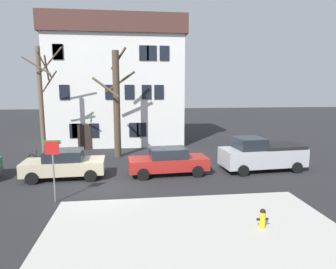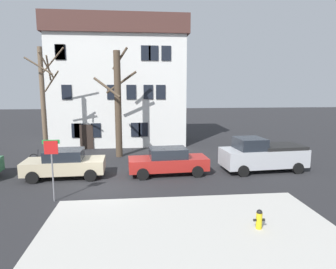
{
  "view_description": "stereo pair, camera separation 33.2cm",
  "coord_description": "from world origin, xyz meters",
  "px_view_note": "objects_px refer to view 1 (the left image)",
  "views": [
    {
      "loc": [
        1.33,
        -15.0,
        5.14
      ],
      "look_at": [
        3.42,
        2.28,
        2.38
      ],
      "focal_mm": 31.45,
      "sensor_mm": 36.0,
      "label": 1
    },
    {
      "loc": [
        1.66,
        -15.04,
        5.14
      ],
      "look_at": [
        3.42,
        2.28,
        2.38
      ],
      "focal_mm": 31.45,
      "sensor_mm": 36.0,
      "label": 2
    }
  ],
  "objects_px": {
    "tree_bare_near": "(42,99)",
    "car_red_sedan": "(168,161)",
    "tree_bare_mid": "(116,102)",
    "street_sign_pole": "(53,159)",
    "fire_hydrant": "(263,218)",
    "car_beige_sedan": "(64,164)",
    "pickup_truck_silver": "(262,154)",
    "building_main": "(117,82)",
    "bicycle_leaning": "(40,159)"
  },
  "relations": [
    {
      "from": "building_main",
      "to": "car_red_sedan",
      "type": "height_order",
      "value": "building_main"
    },
    {
      "from": "tree_bare_near",
      "to": "car_beige_sedan",
      "type": "xyz_separation_m",
      "value": [
        2.41,
        -4.85,
        -3.53
      ]
    },
    {
      "from": "car_beige_sedan",
      "to": "tree_bare_mid",
      "type": "bearing_deg",
      "value": 61.09
    },
    {
      "from": "car_beige_sedan",
      "to": "fire_hydrant",
      "type": "bearing_deg",
      "value": -41.06
    },
    {
      "from": "tree_bare_mid",
      "to": "bicycle_leaning",
      "type": "relative_size",
      "value": 4.72
    },
    {
      "from": "car_red_sedan",
      "to": "bicycle_leaning",
      "type": "xyz_separation_m",
      "value": [
        -8.36,
        3.25,
        -0.45
      ]
    },
    {
      "from": "tree_bare_near",
      "to": "street_sign_pole",
      "type": "bearing_deg",
      "value": -71.96
    },
    {
      "from": "tree_bare_near",
      "to": "pickup_truck_silver",
      "type": "height_order",
      "value": "tree_bare_near"
    },
    {
      "from": "building_main",
      "to": "tree_bare_near",
      "type": "xyz_separation_m",
      "value": [
        -4.98,
        -6.48,
        -1.34
      ]
    },
    {
      "from": "car_red_sedan",
      "to": "fire_hydrant",
      "type": "bearing_deg",
      "value": -71.18
    },
    {
      "from": "tree_bare_mid",
      "to": "street_sign_pole",
      "type": "bearing_deg",
      "value": -105.37
    },
    {
      "from": "tree_bare_near",
      "to": "tree_bare_mid",
      "type": "bearing_deg",
      "value": 2.05
    },
    {
      "from": "tree_bare_near",
      "to": "tree_bare_mid",
      "type": "xyz_separation_m",
      "value": [
        5.19,
        0.19,
        -0.25
      ]
    },
    {
      "from": "fire_hydrant",
      "to": "tree_bare_near",
      "type": "bearing_deg",
      "value": 131.69
    },
    {
      "from": "tree_bare_mid",
      "to": "fire_hydrant",
      "type": "relative_size",
      "value": 11.29
    },
    {
      "from": "tree_bare_near",
      "to": "street_sign_pole",
      "type": "distance_m",
      "value": 9.31
    },
    {
      "from": "car_beige_sedan",
      "to": "pickup_truck_silver",
      "type": "xyz_separation_m",
      "value": [
        11.96,
        0.24,
        0.19
      ]
    },
    {
      "from": "tree_bare_near",
      "to": "tree_bare_mid",
      "type": "relative_size",
      "value": 0.99
    },
    {
      "from": "building_main",
      "to": "tree_bare_mid",
      "type": "xyz_separation_m",
      "value": [
        0.21,
        -6.29,
        -1.59
      ]
    },
    {
      "from": "building_main",
      "to": "street_sign_pole",
      "type": "height_order",
      "value": "building_main"
    },
    {
      "from": "tree_bare_mid",
      "to": "street_sign_pole",
      "type": "height_order",
      "value": "tree_bare_mid"
    },
    {
      "from": "tree_bare_near",
      "to": "building_main",
      "type": "bearing_deg",
      "value": 52.44
    },
    {
      "from": "tree_bare_mid",
      "to": "pickup_truck_silver",
      "type": "xyz_separation_m",
      "value": [
        9.18,
        -4.8,
        -3.09
      ]
    },
    {
      "from": "tree_bare_near",
      "to": "car_red_sedan",
      "type": "xyz_separation_m",
      "value": [
        8.41,
        -4.86,
        -3.54
      ]
    },
    {
      "from": "tree_bare_near",
      "to": "car_beige_sedan",
      "type": "relative_size",
      "value": 1.76
    },
    {
      "from": "car_beige_sedan",
      "to": "pickup_truck_silver",
      "type": "height_order",
      "value": "pickup_truck_silver"
    },
    {
      "from": "tree_bare_near",
      "to": "street_sign_pole",
      "type": "relative_size",
      "value": 2.81
    },
    {
      "from": "tree_bare_near",
      "to": "car_red_sedan",
      "type": "relative_size",
      "value": 1.68
    },
    {
      "from": "fire_hydrant",
      "to": "street_sign_pole",
      "type": "relative_size",
      "value": 0.25
    },
    {
      "from": "tree_bare_mid",
      "to": "pickup_truck_silver",
      "type": "bearing_deg",
      "value": -27.6
    },
    {
      "from": "car_beige_sedan",
      "to": "pickup_truck_silver",
      "type": "distance_m",
      "value": 11.96
    },
    {
      "from": "car_beige_sedan",
      "to": "street_sign_pole",
      "type": "xyz_separation_m",
      "value": [
        0.38,
        -3.71,
        1.17
      ]
    },
    {
      "from": "tree_bare_near",
      "to": "pickup_truck_silver",
      "type": "xyz_separation_m",
      "value": [
        14.37,
        -4.61,
        -3.34
      ]
    },
    {
      "from": "street_sign_pole",
      "to": "car_red_sedan",
      "type": "bearing_deg",
      "value": 33.37
    },
    {
      "from": "car_red_sedan",
      "to": "building_main",
      "type": "bearing_deg",
      "value": 106.85
    },
    {
      "from": "tree_bare_mid",
      "to": "pickup_truck_silver",
      "type": "height_order",
      "value": "tree_bare_mid"
    },
    {
      "from": "pickup_truck_silver",
      "to": "car_red_sedan",
      "type": "bearing_deg",
      "value": -177.65
    },
    {
      "from": "tree_bare_mid",
      "to": "car_red_sedan",
      "type": "bearing_deg",
      "value": -57.43
    },
    {
      "from": "tree_bare_near",
      "to": "street_sign_pole",
      "type": "height_order",
      "value": "tree_bare_near"
    },
    {
      "from": "fire_hydrant",
      "to": "car_red_sedan",
      "type": "bearing_deg",
      "value": 108.82
    },
    {
      "from": "car_beige_sedan",
      "to": "tree_bare_near",
      "type": "bearing_deg",
      "value": 116.4
    },
    {
      "from": "building_main",
      "to": "fire_hydrant",
      "type": "xyz_separation_m",
      "value": [
        5.97,
        -18.77,
        -5.2
      ]
    },
    {
      "from": "tree_bare_near",
      "to": "bicycle_leaning",
      "type": "distance_m",
      "value": 4.3
    },
    {
      "from": "car_beige_sedan",
      "to": "pickup_truck_silver",
      "type": "relative_size",
      "value": 0.86
    },
    {
      "from": "tree_bare_mid",
      "to": "car_beige_sedan",
      "type": "bearing_deg",
      "value": -118.91
    },
    {
      "from": "pickup_truck_silver",
      "to": "street_sign_pole",
      "type": "xyz_separation_m",
      "value": [
        -11.58,
        -3.95,
        0.98
      ]
    },
    {
      "from": "tree_bare_near",
      "to": "pickup_truck_silver",
      "type": "distance_m",
      "value": 15.46
    },
    {
      "from": "bicycle_leaning",
      "to": "street_sign_pole",
      "type": "bearing_deg",
      "value": -68.54
    },
    {
      "from": "tree_bare_mid",
      "to": "fire_hydrant",
      "type": "height_order",
      "value": "tree_bare_mid"
    },
    {
      "from": "car_beige_sedan",
      "to": "car_red_sedan",
      "type": "xyz_separation_m",
      "value": [
        6.0,
        -0.0,
        -0.01
      ]
    }
  ]
}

